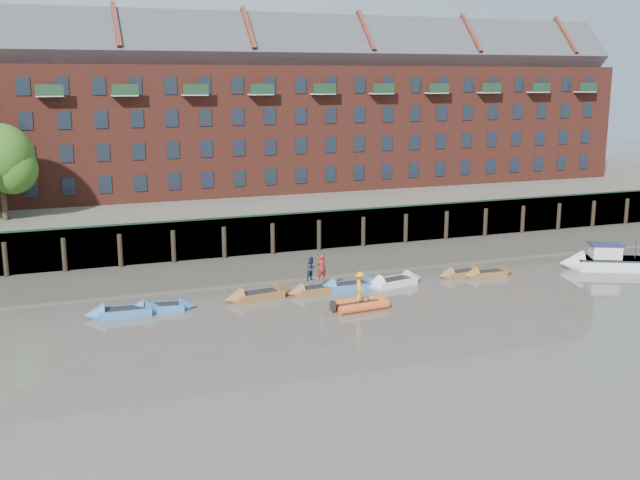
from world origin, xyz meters
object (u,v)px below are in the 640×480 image
rib_tender (362,304)px  motor_launch (596,261)px  rowboat_3 (316,290)px  rowboat_5 (394,282)px  rowboat_2 (259,295)px  person_rower_a (321,268)px  person_rib_crew (360,286)px  rowboat_4 (350,286)px  person_rower_b (312,269)px  rowboat_0 (125,312)px  rowboat_6 (462,273)px  rowboat_1 (162,307)px  rowboat_7 (488,273)px

rib_tender → motor_launch: (20.40, 2.76, 0.37)m
rowboat_3 → rowboat_5: (5.66, -0.20, 0.03)m
rowboat_2 → person_rower_a: (4.33, -0.06, 1.47)m
person_rib_crew → rowboat_3: bearing=28.5°
rowboat_4 → person_rower_b: (-2.67, 0.22, 1.40)m
rowboat_4 → motor_launch: motor_launch is taller
rowboat_0 → person_rower_a: size_ratio=2.69×
rowboat_6 → rib_tender: bearing=-160.2°
rowboat_4 → person_rower_a: 2.53m
rowboat_4 → person_rower_a: (-2.05, -0.00, 1.48)m
rowboat_1 → person_rib_crew: person_rib_crew is taller
rowboat_0 → rowboat_1: rowboat_0 is taller
rowboat_5 → rowboat_7: 7.50m
rowboat_0 → rowboat_7: 25.71m
rowboat_7 → person_rower_b: 13.52m
rowboat_5 → rowboat_7: (7.49, -0.17, -0.04)m
person_rib_crew → rib_tender: bearing=-60.4°
rowboat_1 → rib_tender: 12.40m
rowboat_4 → rowboat_6: (9.02, 0.39, -0.03)m
rowboat_1 → rowboat_5: bearing=8.4°
rowboat_1 → rib_tender: rowboat_1 is taller
person_rower_a → person_rib_crew: size_ratio=1.00×
rowboat_0 → rib_tender: (13.99, -3.72, 0.03)m
person_rower_b → rowboat_6: bearing=-24.1°
rowboat_4 → rowboat_7: (10.77, -0.32, -0.04)m
motor_launch → person_rib_crew: size_ratio=3.59×
rowboat_7 → motor_launch: (8.68, -1.12, 0.44)m
rowboat_5 → person_rower_a: 5.53m
person_rower_b → rowboat_5: bearing=-28.5°
rowboat_1 → person_rib_crew: (11.62, -3.98, 1.27)m
rowboat_0 → person_rower_b: 12.37m
rowboat_3 → rowboat_4: size_ratio=0.93×
rib_tender → person_rower_b: person_rower_b is taller
rib_tender → person_rower_b: bearing=106.4°
rowboat_5 → motor_launch: bearing=-16.0°
rowboat_1 → rowboat_3: rowboat_3 is taller
rowboat_1 → person_rib_crew: 12.34m
rowboat_4 → person_rower_a: bearing=-178.5°
motor_launch → person_rower_a: person_rower_a is taller
rowboat_6 → rowboat_7: (1.74, -0.71, -0.00)m
person_rower_b → motor_launch: bearing=-29.2°
rowboat_3 → rowboat_7: size_ratio=1.09×
motor_launch → rowboat_0: bearing=23.1°
motor_launch → person_rower_a: (-21.50, 1.44, 1.08)m
rowboat_2 → rowboat_6: bearing=-6.6°
rowboat_1 → rowboat_4: bearing=9.2°
rowboat_2 → person_rower_b: size_ratio=3.08×
rowboat_4 → person_rower_b: bearing=176.8°
rowboat_0 → person_rower_b: bearing=5.3°
rowboat_1 → rowboat_5: 15.99m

